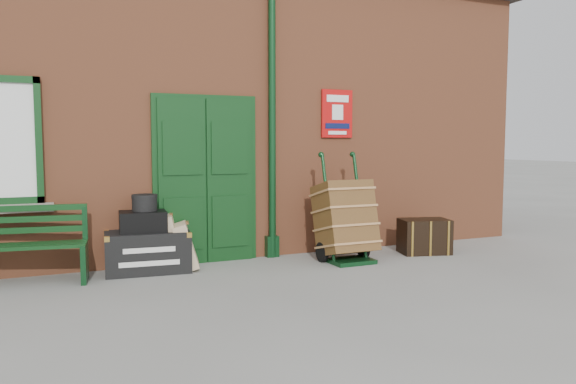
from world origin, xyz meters
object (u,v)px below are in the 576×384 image
porter_trolley (345,220)px  bench (18,244)px  houdini_trunk (148,252)px  dark_trunk (424,236)px

porter_trolley → bench: bearing=173.9°
bench → houdini_trunk: bearing=8.7°
porter_trolley → houdini_trunk: bearing=170.4°
bench → houdini_trunk: 1.48m
porter_trolley → dark_trunk: (1.33, 0.00, -0.31)m
dark_trunk → houdini_trunk: bearing=-171.0°
porter_trolley → dark_trunk: porter_trolley is taller
dark_trunk → porter_trolley: bearing=-165.2°
houdini_trunk → porter_trolley: bearing=-3.6°
bench → dark_trunk: size_ratio=2.21×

